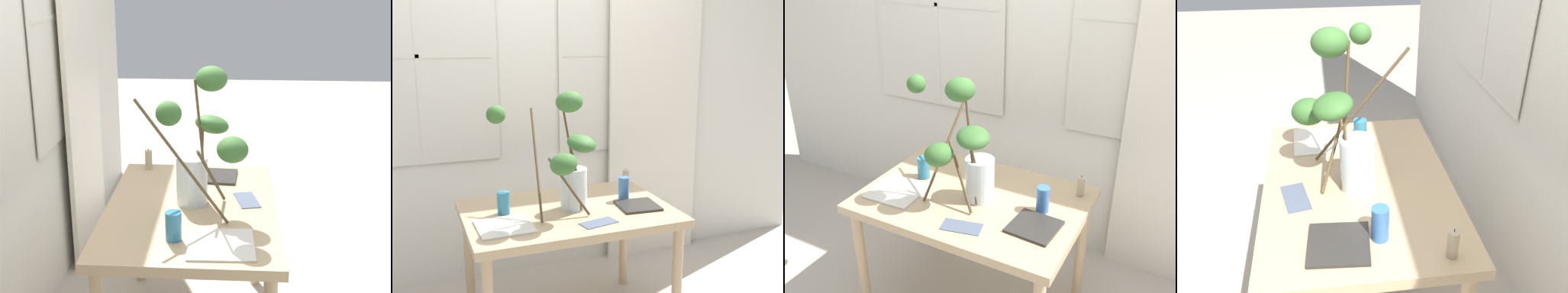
% 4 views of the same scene
% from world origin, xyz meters
% --- Properties ---
extents(back_wall_with_windows, '(4.71, 0.14, 3.01)m').
position_xyz_m(back_wall_with_windows, '(0.00, 0.88, 1.51)').
color(back_wall_with_windows, silver).
rests_on(back_wall_with_windows, ground).
extents(dining_table, '(1.15, 0.81, 0.73)m').
position_xyz_m(dining_table, '(0.00, 0.00, 0.64)').
color(dining_table, tan).
rests_on(dining_table, ground).
extents(vase_with_branches, '(0.58, 0.53, 0.68)m').
position_xyz_m(vase_with_branches, '(-0.02, -0.05, 1.02)').
color(vase_with_branches, silver).
rests_on(vase_with_branches, dining_table).
extents(drinking_glass_blue_left, '(0.07, 0.07, 0.13)m').
position_xyz_m(drinking_glass_blue_left, '(-0.35, 0.05, 0.79)').
color(drinking_glass_blue_left, teal).
rests_on(drinking_glass_blue_left, dining_table).
extents(drinking_glass_blue_right, '(0.06, 0.06, 0.14)m').
position_xyz_m(drinking_glass_blue_right, '(0.37, 0.04, 0.79)').
color(drinking_glass_blue_right, '#386BAD').
rests_on(drinking_glass_blue_right, dining_table).
extents(plate_square_left, '(0.28, 0.28, 0.01)m').
position_xyz_m(plate_square_left, '(-0.39, -0.15, 0.73)').
color(plate_square_left, silver).
rests_on(plate_square_left, dining_table).
extents(plate_square_right, '(0.24, 0.24, 0.01)m').
position_xyz_m(plate_square_right, '(0.39, -0.11, 0.73)').
color(plate_square_right, '#2D2B28').
rests_on(plate_square_right, dining_table).
extents(napkin_folded, '(0.21, 0.14, 0.00)m').
position_xyz_m(napkin_folded, '(0.08, -0.27, 0.73)').
color(napkin_folded, '#4C566B').
rests_on(napkin_folded, dining_table).
extents(pillar_candle, '(0.04, 0.04, 0.12)m').
position_xyz_m(pillar_candle, '(0.49, 0.28, 0.78)').
color(pillar_candle, tan).
rests_on(pillar_candle, dining_table).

